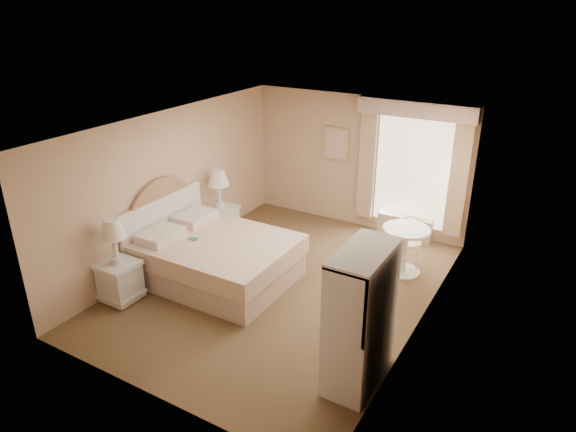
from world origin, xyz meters
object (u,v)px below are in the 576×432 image
Objects in this scene: bed at (211,255)px; nightstand_far at (220,214)px; armoire at (360,328)px; nightstand_near at (119,271)px; cafe_chair at (409,238)px; round_table at (405,243)px.

nightstand_far is (-0.73, 1.21, 0.10)m from bed.
armoire is (3.65, -2.22, 0.20)m from nightstand_far.
cafe_chair is at bearing 44.36° from nightstand_near.
round_table is at bearing -100.13° from cafe_chair.
nightstand_near is at bearing -121.42° from bed.
armoire is (0.36, -2.68, 0.17)m from round_table.
bed is 3.23m from cafe_chair.
armoire reaches higher than cafe_chair.
bed is at bearing 58.58° from nightstand_near.
armoire reaches higher than nightstand_near.
nightstand_near is 4.56m from cafe_chair.
nightstand_far is at bearing 177.75° from cafe_chair.
bed is 1.40m from nightstand_near.
nightstand_far is 4.28m from armoire.
nightstand_far reaches higher than cafe_chair.
round_table is (3.29, 2.86, 0.04)m from nightstand_near.
nightstand_near is 0.97× the size of nightstand_far.
round_table is 2.71m from armoire.
round_table is 0.33m from cafe_chair.
armoire is at bearing 2.91° from nightstand_near.
round_table is 0.47× the size of armoire.
bed is 3.11m from armoire.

